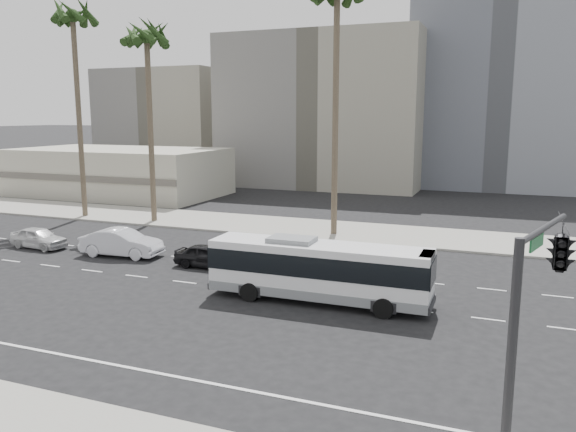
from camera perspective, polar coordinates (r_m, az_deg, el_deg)
The scene contains 14 objects.
ground at distance 27.75m, azimuth 0.38°, elevation -7.99°, with size 700.00×700.00×0.00m, color black.
sidewalk_north at distance 42.10m, azimuth 7.94°, elevation -1.68°, with size 120.00×7.00×0.15m, color gray.
commercial_low at distance 64.45m, azimuth -16.56°, elevation 4.27°, with size 22.00×12.16×5.00m.
midrise_beige_west at distance 72.85m, azimuth 4.29°, elevation 10.42°, with size 24.00×18.00×18.00m, color slate.
midrise_gray_center at distance 76.77m, azimuth 20.76°, elevation 12.78°, with size 20.00×20.00×26.00m, color slate.
midrise_beige_far at distance 88.43m, azimuth -11.26°, elevation 9.23°, with size 18.00×16.00×15.00m, color slate.
civic_tower at distance 276.52m, azimuth 19.59°, elevation 15.87°, with size 42.00×42.00×129.00m.
city_bus at distance 26.49m, azimuth 3.10°, elevation -5.36°, with size 10.39×2.54×2.98m.
car_a at distance 32.86m, azimuth -8.04°, elevation -3.99°, with size 3.90×1.57×1.33m, color black.
car_b at distance 36.52m, azimuth -16.37°, elevation -2.60°, with size 5.09×1.78×1.68m, color silver.
car_c at distance 40.62m, azimuth -23.75°, elevation -2.01°, with size 4.04×1.63×1.38m, color silver.
traffic_signal at distance 13.97m, azimuth 25.33°, elevation -4.18°, with size 3.02×4.14×6.50m.
palm_mid at distance 46.99m, azimuth -14.00°, elevation 16.69°, with size 5.12×5.12×15.81m.
palm_far at distance 51.23m, azimuth -20.80°, elevation 17.91°, with size 5.16×5.16×17.73m.
Camera 1 is at (9.41, -24.63, 8.65)m, focal length 35.41 mm.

